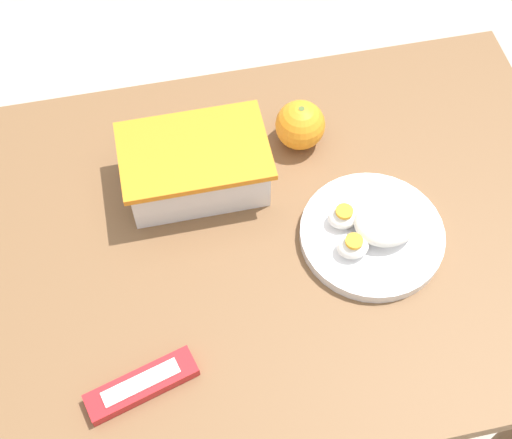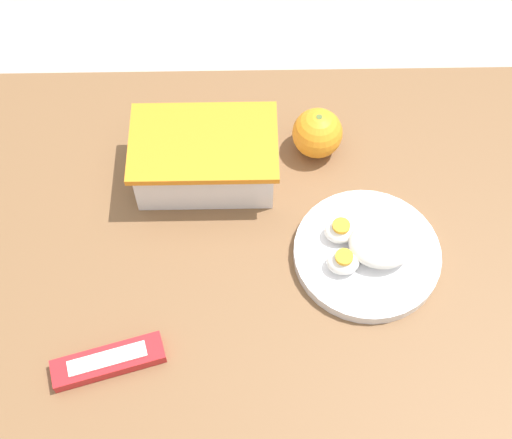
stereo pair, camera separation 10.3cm
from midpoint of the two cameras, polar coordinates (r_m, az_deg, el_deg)
ground_plane at (r=1.70m, az=1.60°, el=-13.84°), size 10.00×10.00×0.00m
table at (r=1.17m, az=2.28°, el=-5.12°), size 1.01×0.67×0.71m
food_container at (r=1.08m, az=-1.15°, el=4.56°), size 0.22×0.14×0.09m
orange_fruit at (r=1.12m, az=7.80°, el=6.67°), size 0.08×0.08×0.08m
rice_plate at (r=1.04m, az=12.03°, el=-2.70°), size 0.21×0.21×0.06m
candy_bar at (r=0.96m, az=-8.47°, el=-11.42°), size 0.15×0.08×0.02m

